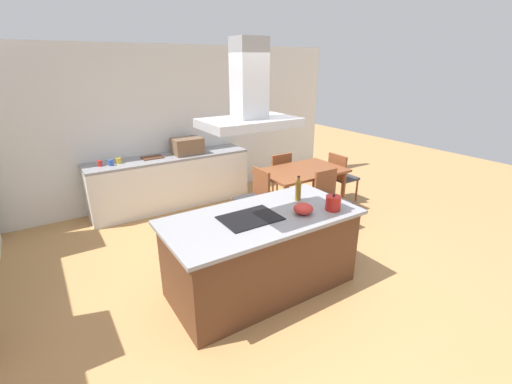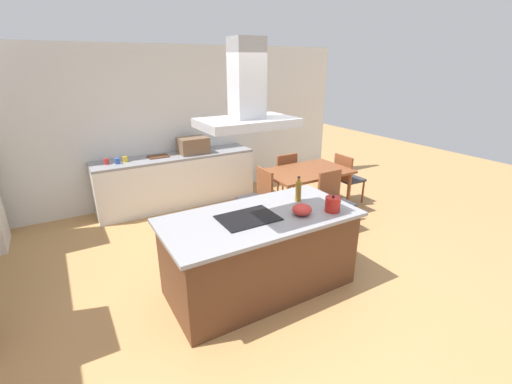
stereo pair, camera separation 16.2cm
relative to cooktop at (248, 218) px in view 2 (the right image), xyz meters
name	(u,v)px [view 2 (the right image)]	position (x,y,z in m)	size (l,w,h in m)	color
ground	(208,234)	(0.15, 1.50, -0.91)	(16.00, 16.00, 0.00)	tan
wall_back	(166,126)	(0.15, 3.25, 0.44)	(7.20, 0.10, 2.70)	white
kitchen_island	(260,252)	(0.15, 0.00, -0.45)	(2.10, 1.05, 0.90)	#59331E
cooktop	(248,218)	(0.00, 0.00, 0.00)	(0.60, 0.44, 0.01)	black
tea_kettle	(333,204)	(0.88, -0.30, 0.08)	(0.22, 0.17, 0.19)	#B21E19
olive_oil_bottle	(298,191)	(0.74, 0.13, 0.12)	(0.07, 0.07, 0.30)	olive
mixing_bowl	(302,209)	(0.54, -0.20, 0.05)	(0.21, 0.21, 0.12)	red
back_counter	(177,180)	(0.16, 2.88, -0.46)	(2.75, 0.62, 0.90)	white
countertop_microwave	(193,145)	(0.49, 2.88, 0.13)	(0.50, 0.38, 0.28)	brown
coffee_mug_red	(106,161)	(-0.95, 2.90, 0.04)	(0.08, 0.08, 0.09)	red
coffee_mug_blue	(117,161)	(-0.80, 2.84, 0.04)	(0.08, 0.08, 0.09)	#2D56B2
coffee_mug_yellow	(125,159)	(-0.66, 2.89, 0.04)	(0.08, 0.08, 0.09)	gold
cutting_board	(158,156)	(-0.12, 2.93, 0.00)	(0.34, 0.24, 0.02)	#59331E
dining_table	(306,175)	(1.89, 1.41, -0.24)	(1.40, 0.90, 0.75)	brown
chair_facing_island	(333,197)	(1.89, 0.75, -0.40)	(0.42, 0.42, 0.89)	#333338
chair_at_right_end	(347,176)	(2.81, 1.41, -0.40)	(0.42, 0.42, 0.89)	#333338
chair_facing_back_wall	(283,174)	(1.89, 2.08, -0.40)	(0.42, 0.42, 0.89)	#333338
chair_at_left_end	(259,194)	(0.98, 1.41, -0.40)	(0.42, 0.42, 0.89)	#333338
range_hood	(247,99)	(0.00, 0.00, 1.20)	(0.90, 0.55, 0.78)	#ADADB2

